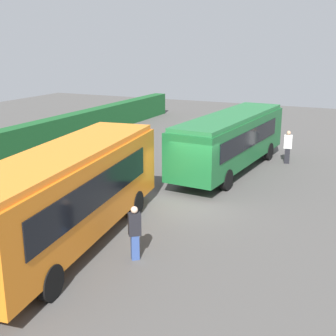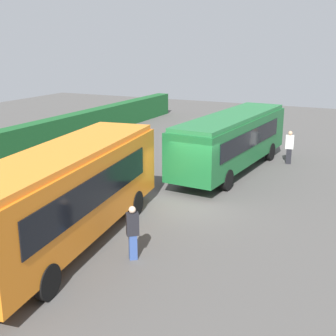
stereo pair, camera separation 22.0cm
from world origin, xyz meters
name	(u,v)px [view 1 (the left image)]	position (x,y,z in m)	size (l,w,h in m)	color
ground_plane	(190,204)	(0.00, 0.00, 0.00)	(64.00, 64.00, 0.00)	#514F4C
bus_orange	(68,191)	(-5.41, 2.15, 1.91)	(10.63, 3.91, 3.33)	orange
bus_green	(231,138)	(5.72, 0.06, 1.75)	(10.55, 3.17, 3.00)	#19602D
person_left	(135,231)	(-5.41, -0.34, 0.94)	(0.44, 0.46, 1.78)	#334C8C
person_center	(288,146)	(8.49, -2.40, 0.99)	(0.32, 0.47, 1.87)	black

